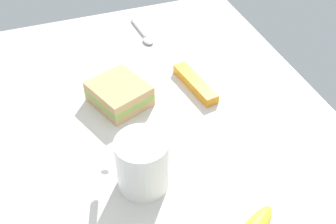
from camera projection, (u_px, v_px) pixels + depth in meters
tabletop at (168, 127)px, 79.93cm from camera, size 90.00×64.00×2.00cm
coffee_mug_black at (142, 163)px, 65.65cm from camera, size 8.43×10.82×9.56cm
sandwich_main at (119, 94)px, 82.34cm from camera, size 13.28×12.69×4.40cm
spoon at (144, 36)px, 101.37cm from camera, size 12.58×2.69×0.80cm
snack_bar at (195, 83)px, 86.69cm from camera, size 13.64×4.95×2.00cm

